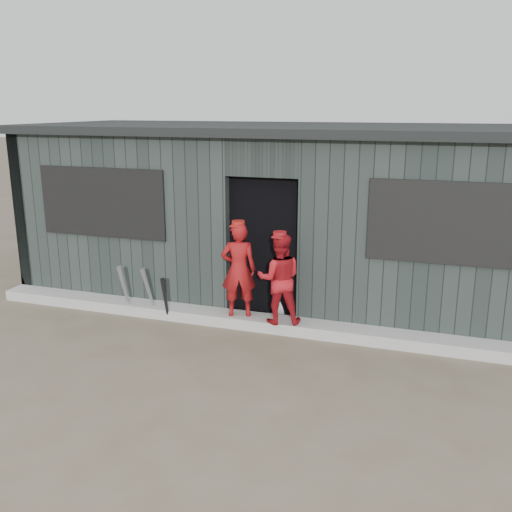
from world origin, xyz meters
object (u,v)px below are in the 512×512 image
(dugout, at_px, (291,212))
(bat_right, at_px, (165,300))
(bat_left, at_px, (125,290))
(player_red_left, at_px, (239,270))
(player_red_right, at_px, (279,279))
(bat_mid, at_px, (149,292))
(player_grey_back, at_px, (283,275))

(dugout, bearing_deg, bat_right, -122.48)
(bat_left, bearing_deg, player_red_left, 4.93)
(player_red_right, bearing_deg, bat_mid, -16.44)
(bat_right, bearing_deg, bat_mid, 156.86)
(bat_left, distance_m, player_red_right, 2.28)
(bat_mid, height_order, dugout, dugout)
(bat_mid, xyz_separation_m, player_red_left, (1.31, 0.09, 0.42))
(player_red_left, xyz_separation_m, player_grey_back, (0.47, 0.52, -0.18))
(player_red_left, bearing_deg, dugout, -116.65)
(bat_left, relative_size, player_grey_back, 0.63)
(bat_mid, height_order, player_red_right, player_red_right)
(bat_mid, relative_size, player_red_left, 0.59)
(player_red_left, xyz_separation_m, dugout, (0.24, 1.70, 0.50))
(player_red_left, relative_size, dugout, 0.15)
(player_red_left, relative_size, player_grey_back, 1.04)
(player_grey_back, distance_m, dugout, 1.38)
(player_red_right, xyz_separation_m, dugout, (-0.34, 1.78, 0.54))
(bat_right, distance_m, dugout, 2.48)
(bat_right, height_order, player_red_left, player_red_left)
(player_red_left, bearing_deg, bat_left, -13.56)
(bat_right, bearing_deg, player_red_left, 12.99)
(bat_left, xyz_separation_m, bat_right, (0.68, -0.08, -0.04))
(bat_left, relative_size, dugout, 0.09)
(player_red_left, bearing_deg, bat_right, -5.50)
(bat_mid, height_order, player_red_left, player_red_left)
(bat_left, xyz_separation_m, player_red_left, (1.66, 0.14, 0.41))
(player_red_left, bearing_deg, bat_mid, -14.67)
(bat_right, bearing_deg, player_grey_back, 27.03)
(bat_right, bearing_deg, bat_left, 172.99)
(bat_left, distance_m, bat_right, 0.69)
(player_red_left, height_order, dugout, dugout)
(bat_left, bearing_deg, player_grey_back, 17.17)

